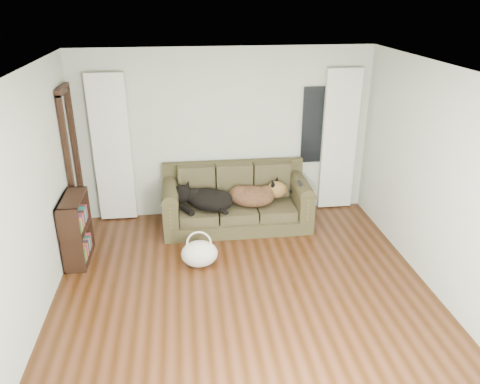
{
  "coord_description": "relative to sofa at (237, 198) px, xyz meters",
  "views": [
    {
      "loc": [
        -0.64,
        -4.41,
        3.33
      ],
      "look_at": [
        0.12,
        1.6,
        0.71
      ],
      "focal_mm": 35.0,
      "sensor_mm": 36.0,
      "label": 1
    }
  ],
  "objects": [
    {
      "name": "door_casing",
      "position": [
        -2.31,
        0.07,
        0.6
      ],
      "size": [
        0.07,
        0.6,
        2.1
      ],
      "primitive_type": "cube",
      "color": "black",
      "rests_on": "ground"
    },
    {
      "name": "wall_left",
      "position": [
        -2.36,
        -1.97,
        0.85
      ],
      "size": [
        0.04,
        5.0,
        2.6
      ],
      "primitive_type": "cube",
      "color": "#B7C4B4",
      "rests_on": "ground"
    },
    {
      "name": "sofa",
      "position": [
        0.0,
        0.0,
        0.0
      ],
      "size": [
        2.19,
        0.94,
        0.89
      ],
      "primitive_type": "cube",
      "color": "#342F1C",
      "rests_on": "floor"
    },
    {
      "name": "tote_bag",
      "position": [
        -0.62,
        -1.09,
        -0.29
      ],
      "size": [
        0.59,
        0.54,
        0.35
      ],
      "primitive_type": "ellipsoid",
      "rotation": [
        0.0,
        0.0,
        -0.43
      ],
      "color": "silver",
      "rests_on": "floor"
    },
    {
      "name": "bookshelf",
      "position": [
        -2.2,
        -0.73,
        0.05
      ],
      "size": [
        0.3,
        0.73,
        0.91
      ],
      "primitive_type": "cube",
      "rotation": [
        0.0,
        0.0,
        -0.04
      ],
      "color": "black",
      "rests_on": "floor"
    },
    {
      "name": "tv_remote",
      "position": [
        0.91,
        -0.19,
        0.28
      ],
      "size": [
        0.05,
        0.17,
        0.02
      ],
      "primitive_type": "cube",
      "rotation": [
        0.0,
        0.0,
        -0.03
      ],
      "color": "black",
      "rests_on": "sofa"
    },
    {
      "name": "curtain_left",
      "position": [
        -1.81,
        0.45,
        0.7
      ],
      "size": [
        0.55,
        0.08,
        2.25
      ],
      "primitive_type": "cube",
      "color": "silver",
      "rests_on": "ground"
    },
    {
      "name": "wall_right",
      "position": [
        2.14,
        -1.97,
        0.85
      ],
      "size": [
        0.04,
        5.0,
        2.6
      ],
      "primitive_type": "cube",
      "color": "#B7C4B4",
      "rests_on": "ground"
    },
    {
      "name": "ceiling",
      "position": [
        -0.11,
        -1.97,
        2.15
      ],
      "size": [
        5.0,
        5.0,
        0.0
      ],
      "primitive_type": "plane",
      "color": "white",
      "rests_on": "ground"
    },
    {
      "name": "dog_shepherd",
      "position": [
        0.27,
        -0.04,
        0.04
      ],
      "size": [
        0.85,
        0.7,
        0.32
      ],
      "primitive_type": "ellipsoid",
      "rotation": [
        0.0,
        0.0,
        2.84
      ],
      "color": "black",
      "rests_on": "sofa"
    },
    {
      "name": "floor",
      "position": [
        -0.11,
        -1.97,
        -0.45
      ],
      "size": [
        5.0,
        5.0,
        0.0
      ],
      "primitive_type": "plane",
      "color": "#361C09",
      "rests_on": "ground"
    },
    {
      "name": "window_pane",
      "position": [
        1.34,
        0.5,
        0.95
      ],
      "size": [
        0.5,
        0.03,
        1.2
      ],
      "primitive_type": "cube",
      "color": "black",
      "rests_on": "wall_back"
    },
    {
      "name": "dog_black_lab",
      "position": [
        -0.46,
        -0.1,
        0.03
      ],
      "size": [
        0.89,
        0.84,
        0.31
      ],
      "primitive_type": "ellipsoid",
      "rotation": [
        0.0,
        0.0,
        -0.62
      ],
      "color": "black",
      "rests_on": "sofa"
    },
    {
      "name": "wall_back",
      "position": [
        -0.11,
        0.53,
        0.85
      ],
      "size": [
        4.5,
        0.04,
        2.6
      ],
      "primitive_type": "cube",
      "color": "#B7C4B4",
      "rests_on": "ground"
    },
    {
      "name": "curtain_right",
      "position": [
        1.69,
        0.45,
        0.7
      ],
      "size": [
        0.55,
        0.08,
        2.25
      ],
      "primitive_type": "cube",
      "color": "silver",
      "rests_on": "ground"
    }
  ]
}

